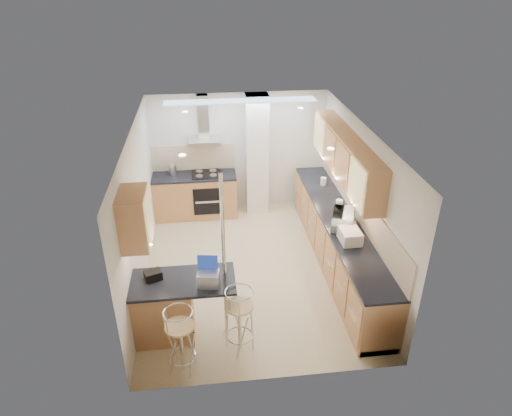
{
  "coord_description": "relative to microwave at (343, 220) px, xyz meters",
  "views": [
    {
      "loc": [
        -0.7,
        -6.48,
        4.7
      ],
      "look_at": [
        0.1,
        0.2,
        1.1
      ],
      "focal_mm": 32.0,
      "sensor_mm": 36.0,
      "label": 1
    }
  ],
  "objects": [
    {
      "name": "bar_stool_end",
      "position": [
        -1.83,
        -1.53,
        -0.57
      ],
      "size": [
        0.57,
        0.57,
        0.99
      ],
      "primitive_type": null,
      "rotation": [
        0.0,
        0.0,
        0.9
      ],
      "color": "#DBB376",
      "rests_on": "ground"
    },
    {
      "name": "jar_c",
      "position": [
        0.06,
        0.02,
        -0.05
      ],
      "size": [
        0.19,
        0.19,
        0.18
      ],
      "primitive_type": "cylinder",
      "rotation": [
        0.0,
        0.0,
        -0.43
      ],
      "color": "#AFA68C",
      "rests_on": "right_counter"
    },
    {
      "name": "bar_stool_near",
      "position": [
        -2.6,
        -1.8,
        -0.57
      ],
      "size": [
        0.43,
        0.43,
        0.97
      ],
      "primitive_type": null,
      "rotation": [
        0.0,
        0.0,
        0.1
      ],
      "color": "#DBB376",
      "rests_on": "ground"
    },
    {
      "name": "bag",
      "position": [
        -2.95,
        -1.06,
        -0.06
      ],
      "size": [
        0.26,
        0.23,
        0.12
      ],
      "primitive_type": "cube",
      "rotation": [
        0.0,
        0.0,
        0.35
      ],
      "color": "black",
      "rests_on": "peninsula"
    },
    {
      "name": "jar_b",
      "position": [
        0.08,
        1.62,
        -0.06
      ],
      "size": [
        0.12,
        0.12,
        0.16
      ],
      "primitive_type": "cylinder",
      "rotation": [
        0.0,
        0.0,
        0.05
      ],
      "color": "silver",
      "rests_on": "right_counter"
    },
    {
      "name": "back_counter",
      "position": [
        -2.41,
        2.4,
        -0.6
      ],
      "size": [
        1.7,
        0.63,
        0.92
      ],
      "color": "#B97C4A",
      "rests_on": "ground"
    },
    {
      "name": "right_counter",
      "position": [
        0.04,
        0.3,
        -0.6
      ],
      "size": [
        0.63,
        4.4,
        0.92
      ],
      "color": "#B97C4A",
      "rests_on": "ground"
    },
    {
      "name": "laptop",
      "position": [
        -2.21,
        -1.29,
        -0.02
      ],
      "size": [
        0.31,
        0.26,
        0.2
      ],
      "primitive_type": "cube",
      "rotation": [
        0.0,
        0.0,
        -0.16
      ],
      "color": "#9E9FA5",
      "rests_on": "peninsula"
    },
    {
      "name": "ground",
      "position": [
        -1.46,
        0.3,
        -1.06
      ],
      "size": [
        4.8,
        4.8,
        0.0
      ],
      "primitive_type": "plane",
      "color": "tan",
      "rests_on": "ground"
    },
    {
      "name": "microwave",
      "position": [
        0.0,
        0.0,
        0.0
      ],
      "size": [
        0.5,
        0.6,
        0.28
      ],
      "primitive_type": "imported",
      "rotation": [
        0.0,
        0.0,
        1.21
      ],
      "color": "white",
      "rests_on": "right_counter"
    },
    {
      "name": "bread_bin",
      "position": [
        -0.02,
        -0.43,
        -0.04
      ],
      "size": [
        0.31,
        0.39,
        0.2
      ],
      "primitive_type": "cube",
      "rotation": [
        0.0,
        0.0,
        0.03
      ],
      "color": "silver",
      "rests_on": "right_counter"
    },
    {
      "name": "jar_a",
      "position": [
        0.1,
        0.6,
        -0.05
      ],
      "size": [
        0.16,
        0.16,
        0.19
      ],
      "primitive_type": "cylinder",
      "rotation": [
        0.0,
        0.0,
        -0.41
      ],
      "color": "silver",
      "rests_on": "right_counter"
    },
    {
      "name": "room_shell",
      "position": [
        -1.13,
        0.67,
        0.48
      ],
      "size": [
        3.64,
        4.84,
        2.51
      ],
      "color": "silver",
      "rests_on": "ground"
    },
    {
      "name": "peninsula",
      "position": [
        -2.58,
        -1.15,
        -0.59
      ],
      "size": [
        1.47,
        0.72,
        0.94
      ],
      "color": "#B97C4A",
      "rests_on": "ground"
    },
    {
      "name": "jar_d",
      "position": [
        0.14,
        -0.06,
        -0.07
      ],
      "size": [
        0.13,
        0.13,
        0.13
      ],
      "primitive_type": "cylinder",
      "rotation": [
        0.0,
        0.0,
        -0.35
      ],
      "color": "white",
      "rests_on": "right_counter"
    },
    {
      "name": "kettle",
      "position": [
        -2.83,
        2.46,
        -0.02
      ],
      "size": [
        0.16,
        0.16,
        0.24
      ],
      "primitive_type": "cylinder",
      "color": "silver",
      "rests_on": "back_counter"
    }
  ]
}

